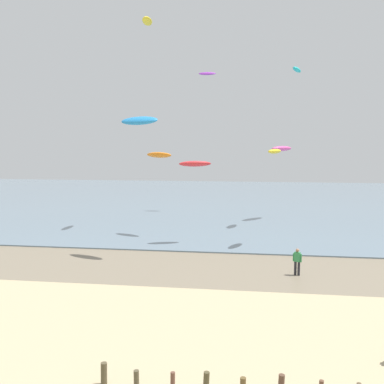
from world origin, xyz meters
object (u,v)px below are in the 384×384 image
object	(u,v)px
kite_aloft_0	(297,70)
kite_aloft_6	(275,151)
kite_aloft_8	(207,74)
kite_aloft_5	(195,164)
kite_aloft_3	(159,155)
person_by_waterline	(297,261)
kite_aloft_1	(282,149)
kite_aloft_4	(139,121)
kite_aloft_7	(147,21)

from	to	relation	value
kite_aloft_0	kite_aloft_6	distance (m)	12.52
kite_aloft_0	kite_aloft_6	xyz separation A→B (m)	(-2.34, -9.46, -7.86)
kite_aloft_8	kite_aloft_5	bearing A→B (deg)	-89.75
kite_aloft_3	person_by_waterline	bearing A→B (deg)	-18.83
kite_aloft_8	kite_aloft_6	bearing A→B (deg)	-71.63
kite_aloft_1	kite_aloft_4	world-z (taller)	kite_aloft_4
kite_aloft_1	kite_aloft_6	size ratio (longest dim) A/B	1.45
kite_aloft_5	kite_aloft_8	world-z (taller)	kite_aloft_8
kite_aloft_4	kite_aloft_6	world-z (taller)	kite_aloft_4
kite_aloft_0	kite_aloft_8	xyz separation A→B (m)	(-9.88, 9.58, 1.39)
kite_aloft_5	kite_aloft_8	distance (m)	21.50
kite_aloft_5	kite_aloft_1	bearing A→B (deg)	41.91
person_by_waterline	kite_aloft_1	bearing A→B (deg)	89.85
person_by_waterline	kite_aloft_0	distance (m)	22.77
kite_aloft_5	kite_aloft_8	size ratio (longest dim) A/B	1.28
person_by_waterline	kite_aloft_3	xyz separation A→B (m)	(-11.27, 11.02, 6.42)
person_by_waterline	kite_aloft_8	distance (m)	32.58
kite_aloft_3	kite_aloft_8	xyz separation A→B (m)	(2.51, 15.96, 9.62)
kite_aloft_3	kite_aloft_5	world-z (taller)	kite_aloft_3
kite_aloft_0	kite_aloft_5	distance (m)	15.53
person_by_waterline	kite_aloft_7	size ratio (longest dim) A/B	0.66
kite_aloft_0	kite_aloft_3	distance (m)	16.18
kite_aloft_0	kite_aloft_4	size ratio (longest dim) A/B	0.77
kite_aloft_1	kite_aloft_3	size ratio (longest dim) A/B	1.25
kite_aloft_1	kite_aloft_5	xyz separation A→B (m)	(-7.67, -13.54, -1.20)
kite_aloft_5	kite_aloft_8	bearing A→B (deg)	74.91
kite_aloft_0	kite_aloft_5	size ratio (longest dim) A/B	0.90
kite_aloft_3	kite_aloft_5	size ratio (longest dim) A/B	1.00
kite_aloft_6	kite_aloft_0	bearing A→B (deg)	6.85
kite_aloft_8	kite_aloft_1	bearing A→B (deg)	-34.29
kite_aloft_1	kite_aloft_5	world-z (taller)	kite_aloft_1
kite_aloft_3	kite_aloft_4	size ratio (longest dim) A/B	0.86
kite_aloft_0	kite_aloft_3	xyz separation A→B (m)	(-12.39, -6.37, -8.23)
kite_aloft_7	kite_aloft_8	xyz separation A→B (m)	(4.37, 12.30, -3.03)
kite_aloft_1	kite_aloft_6	world-z (taller)	kite_aloft_1
kite_aloft_3	kite_aloft_8	distance (m)	18.80
kite_aloft_0	kite_aloft_7	size ratio (longest dim) A/B	0.92
kite_aloft_0	kite_aloft_7	bearing A→B (deg)	-66.13
kite_aloft_5	kite_aloft_6	bearing A→B (deg)	-20.27
person_by_waterline	kite_aloft_4	world-z (taller)	kite_aloft_4
person_by_waterline	kite_aloft_0	bearing A→B (deg)	86.31
person_by_waterline	kite_aloft_8	bearing A→B (deg)	107.99
kite_aloft_5	kite_aloft_7	distance (m)	15.83
kite_aloft_6	kite_aloft_8	bearing A→B (deg)	42.36
kite_aloft_8	kite_aloft_4	bearing A→B (deg)	-98.62
person_by_waterline	kite_aloft_1	world-z (taller)	kite_aloft_1
kite_aloft_0	kite_aloft_3	size ratio (longest dim) A/B	0.90
kite_aloft_4	kite_aloft_5	distance (m)	6.70
person_by_waterline	kite_aloft_6	world-z (taller)	kite_aloft_6
kite_aloft_1	kite_aloft_8	bearing A→B (deg)	96.79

